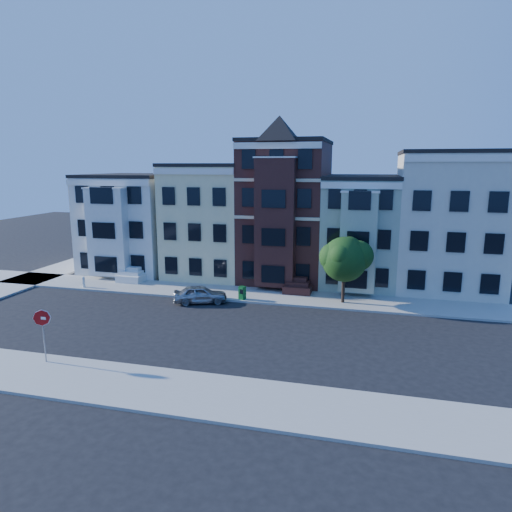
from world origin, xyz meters
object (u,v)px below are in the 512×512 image
(parked_car, at_px, (200,294))
(newspaper_box, at_px, (242,293))
(street_tree, at_px, (344,262))
(fire_hydrant, at_px, (84,283))
(stop_sign, at_px, (44,333))

(parked_car, xyz_separation_m, newspaper_box, (2.92, 1.23, -0.02))
(street_tree, bearing_deg, newspaper_box, -171.78)
(parked_car, bearing_deg, fire_hydrant, 62.15)
(stop_sign, bearing_deg, fire_hydrant, 114.99)
(fire_hydrant, bearing_deg, newspaper_box, -0.39)
(street_tree, bearing_deg, stop_sign, -134.84)
(newspaper_box, distance_m, stop_sign, 14.96)
(parked_car, xyz_separation_m, fire_hydrant, (-10.89, 1.32, -0.16))
(newspaper_box, xyz_separation_m, fire_hydrant, (-13.80, 0.09, -0.14))
(fire_hydrant, height_order, stop_sign, stop_sign)
(street_tree, height_order, parked_car, street_tree)
(parked_car, height_order, fire_hydrant, parked_car)
(street_tree, height_order, newspaper_box, street_tree)
(parked_car, bearing_deg, street_tree, -98.40)
(parked_car, relative_size, fire_hydrant, 5.48)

